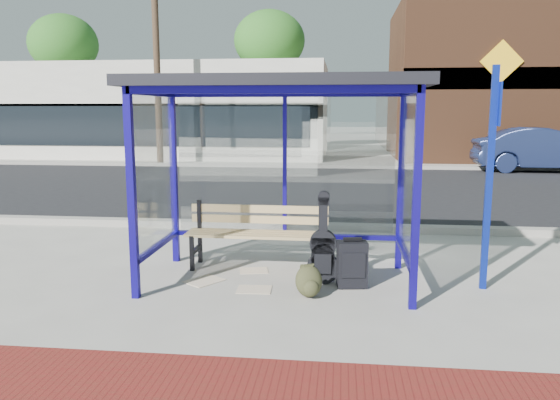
# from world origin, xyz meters

# --- Properties ---
(ground) EXTENTS (120.00, 120.00, 0.00)m
(ground) POSITION_xyz_m (0.00, 0.00, 0.00)
(ground) COLOR #B2ADA0
(ground) RESTS_ON ground
(brick_paver_strip) EXTENTS (60.00, 1.00, 0.01)m
(brick_paver_strip) POSITION_xyz_m (0.00, -2.60, 0.01)
(brick_paver_strip) COLOR maroon
(brick_paver_strip) RESTS_ON ground
(curb_near) EXTENTS (60.00, 0.25, 0.12)m
(curb_near) POSITION_xyz_m (0.00, 2.90, 0.06)
(curb_near) COLOR gray
(curb_near) RESTS_ON ground
(street_asphalt) EXTENTS (60.00, 10.00, 0.00)m
(street_asphalt) POSITION_xyz_m (0.00, 8.00, 0.00)
(street_asphalt) COLOR black
(street_asphalt) RESTS_ON ground
(curb_far) EXTENTS (60.00, 0.25, 0.12)m
(curb_far) POSITION_xyz_m (0.00, 13.10, 0.06)
(curb_far) COLOR gray
(curb_far) RESTS_ON ground
(far_sidewalk) EXTENTS (60.00, 4.00, 0.01)m
(far_sidewalk) POSITION_xyz_m (0.00, 15.00, 0.00)
(far_sidewalk) COLOR #B2ADA0
(far_sidewalk) RESTS_ON ground
(bus_shelter) EXTENTS (3.30, 1.80, 2.42)m
(bus_shelter) POSITION_xyz_m (0.00, 0.07, 2.07)
(bus_shelter) COLOR #150C84
(bus_shelter) RESTS_ON ground
(storefront_white) EXTENTS (18.00, 6.04, 4.00)m
(storefront_white) POSITION_xyz_m (-9.00, 17.99, 2.00)
(storefront_white) COLOR silver
(storefront_white) RESTS_ON ground
(storefront_brown) EXTENTS (10.00, 7.08, 6.40)m
(storefront_brown) POSITION_xyz_m (8.00, 18.49, 3.20)
(storefront_brown) COLOR #59331E
(storefront_brown) RESTS_ON ground
(tree_left) EXTENTS (3.60, 3.60, 7.03)m
(tree_left) POSITION_xyz_m (-14.00, 22.00, 5.45)
(tree_left) COLOR #4C3826
(tree_left) RESTS_ON ground
(tree_mid) EXTENTS (3.60, 3.60, 7.03)m
(tree_mid) POSITION_xyz_m (-3.00, 22.00, 5.45)
(tree_mid) COLOR #4C3826
(tree_mid) RESTS_ON ground
(utility_pole_west) EXTENTS (1.60, 0.24, 8.00)m
(utility_pole_west) POSITION_xyz_m (-6.00, 13.40, 4.11)
(utility_pole_west) COLOR #4C3826
(utility_pole_west) RESTS_ON ground
(bench) EXTENTS (1.84, 0.47, 0.87)m
(bench) POSITION_xyz_m (-0.34, 0.58, 0.49)
(bench) COLOR black
(bench) RESTS_ON ground
(guitar_bag) EXTENTS (0.39, 0.12, 1.05)m
(guitar_bag) POSITION_xyz_m (0.54, -0.00, 0.38)
(guitar_bag) COLOR black
(guitar_bag) RESTS_ON ground
(suitcase) EXTENTS (0.37, 0.27, 0.60)m
(suitcase) POSITION_xyz_m (0.88, -0.12, 0.28)
(suitcase) COLOR black
(suitcase) RESTS_ON ground
(backpack) EXTENTS (0.36, 0.34, 0.36)m
(backpack) POSITION_xyz_m (0.40, -0.52, 0.17)
(backpack) COLOR #31321C
(backpack) RESTS_ON ground
(sign_post) EXTENTS (0.12, 0.32, 2.54)m
(sign_post) POSITION_xyz_m (2.41, 0.01, 1.43)
(sign_post) COLOR #0D2396
(sign_post) RESTS_ON ground
(newspaper_a) EXTENTS (0.41, 0.33, 0.01)m
(newspaper_a) POSITION_xyz_m (-0.24, -0.34, 0.00)
(newspaper_a) COLOR white
(newspaper_a) RESTS_ON ground
(newspaper_b) EXTENTS (0.52, 0.54, 0.01)m
(newspaper_b) POSITION_xyz_m (-0.90, -0.09, 0.00)
(newspaper_b) COLOR white
(newspaper_b) RESTS_ON ground
(newspaper_c) EXTENTS (0.41, 0.35, 0.01)m
(newspaper_c) POSITION_xyz_m (-0.36, 0.40, 0.00)
(newspaper_c) COLOR white
(newspaper_c) RESTS_ON ground
(parked_car) EXTENTS (4.52, 1.71, 1.47)m
(parked_car) POSITION_xyz_m (7.45, 12.78, 0.74)
(parked_car) COLOR #1C274E
(parked_car) RESTS_ON ground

